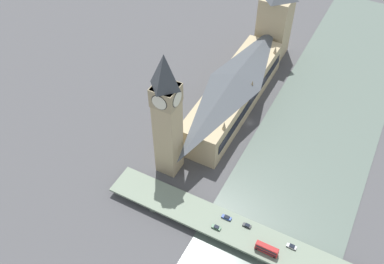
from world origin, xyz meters
name	(u,v)px	position (x,y,z in m)	size (l,w,h in m)	color
ground_plane	(250,123)	(0.00, 0.00, 0.00)	(600.00, 600.00, 0.00)	#4C4C4F
river_water	(313,145)	(-38.16, 0.00, 0.15)	(64.32, 360.00, 0.30)	slate
parliament_hall	(234,91)	(14.34, -8.00, 12.71)	(23.13, 100.02, 25.59)	tan
clock_tower	(167,114)	(24.69, 51.48, 38.71)	(12.13, 12.13, 72.66)	tan
victoria_tower	(275,21)	(14.39, -71.73, 25.86)	(19.43, 19.43, 55.72)	tan
road_bridge	(267,245)	(-38.16, 73.19, 3.81)	(160.63, 16.51, 4.70)	#5D6A59
double_decker_bus_lead	(267,249)	(-39.10, 77.13, 7.29)	(10.41, 2.54, 4.67)	red
car_northbound_lead	(292,246)	(-48.25, 69.73, 5.41)	(4.49, 1.87, 1.45)	silver
car_northbound_mid	(216,227)	(-14.45, 76.57, 5.41)	(4.33, 1.93, 1.42)	#2D5638
car_northbound_tail	(247,226)	(-26.57, 69.08, 5.38)	(3.99, 1.83, 1.38)	black
car_southbound_lead	(227,217)	(-16.45, 69.51, 5.41)	(4.76, 1.89, 1.43)	navy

